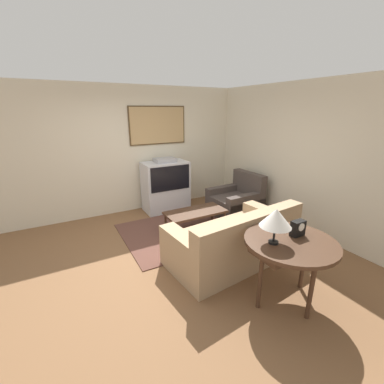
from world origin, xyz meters
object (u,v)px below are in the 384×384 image
at_px(mantel_clock, 298,228).
at_px(console_table, 290,246).
at_px(table_lamp, 276,218).
at_px(coffee_table, 195,213).
at_px(couch, 234,242).
at_px(tv, 166,186).
at_px(armchair, 236,201).

bearing_deg(mantel_clock, console_table, -161.17).
bearing_deg(table_lamp, coffee_table, 84.26).
bearing_deg(coffee_table, table_lamp, -95.74).
relative_size(couch, coffee_table, 1.77).
height_order(tv, mantel_clock, tv).
distance_m(tv, table_lamp, 3.41).
bearing_deg(coffee_table, armchair, 13.30).
height_order(console_table, mantel_clock, mantel_clock).
relative_size(couch, mantel_clock, 10.86).
bearing_deg(couch, coffee_table, -95.80).
xyz_separation_m(coffee_table, table_lamp, (-0.21, -2.11, 0.75)).
bearing_deg(mantel_clock, tv, 93.80).
distance_m(tv, mantel_clock, 3.39).
relative_size(armchair, mantel_clock, 5.30).
height_order(tv, armchair, tv).
xyz_separation_m(coffee_table, mantel_clock, (0.17, -2.11, 0.54)).
relative_size(couch, armchair, 2.05).
relative_size(armchair, console_table, 0.95).
distance_m(couch, coffee_table, 1.17).
distance_m(couch, console_table, 1.07).
xyz_separation_m(couch, table_lamp, (-0.20, -0.93, 0.79)).
bearing_deg(table_lamp, mantel_clock, -0.13).
xyz_separation_m(couch, mantel_clock, (0.17, -0.93, 0.58)).
xyz_separation_m(armchair, mantel_clock, (-1.03, -2.39, 0.61)).
height_order(couch, table_lamp, table_lamp).
bearing_deg(armchair, mantel_clock, -24.93).
bearing_deg(couch, table_lamp, 72.14).
distance_m(table_lamp, mantel_clock, 0.43).
bearing_deg(couch, armchair, -134.94).
xyz_separation_m(couch, console_table, (0.02, -0.99, 0.42)).
xyz_separation_m(couch, coffee_table, (0.01, 1.17, 0.04)).
bearing_deg(console_table, armchair, 64.14).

